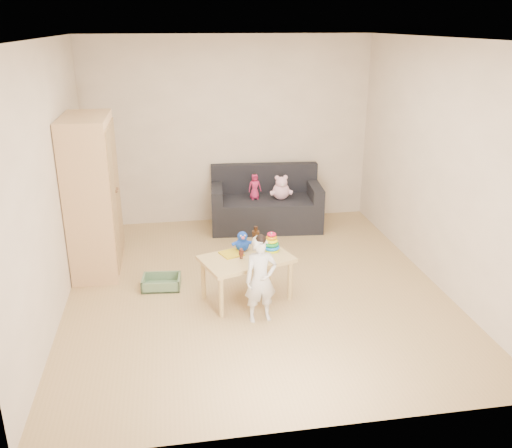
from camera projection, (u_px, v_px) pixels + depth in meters
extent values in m
plane|color=tan|center=(255.00, 287.00, 5.97)|extent=(4.50, 4.50, 0.00)
plane|color=white|center=(255.00, 38.00, 5.05)|extent=(4.50, 4.50, 0.00)
plane|color=beige|center=(229.00, 132.00, 7.59)|extent=(4.00, 0.00, 4.00)
plane|color=beige|center=(312.00, 265.00, 3.43)|extent=(4.00, 0.00, 4.00)
plane|color=beige|center=(50.00, 182.00, 5.21)|extent=(0.00, 4.50, 4.50)
plane|color=beige|center=(439.00, 165.00, 5.81)|extent=(0.00, 4.50, 4.50)
cube|color=#E9B380|center=(92.00, 195.00, 6.14)|extent=(0.50, 1.00, 1.80)
cube|color=black|center=(266.00, 213.00, 7.65)|extent=(1.58, 0.89, 0.43)
cube|color=tan|center=(247.00, 278.00, 5.65)|extent=(1.04, 0.83, 0.47)
imported|color=silver|center=(261.00, 280.00, 5.18)|extent=(0.34, 0.24, 0.85)
imported|color=#B72255|center=(255.00, 187.00, 7.48)|extent=(0.19, 0.14, 0.35)
cylinder|color=#D9ED0C|center=(271.00, 250.00, 5.73)|extent=(0.16, 0.16, 0.02)
cylinder|color=silver|center=(271.00, 241.00, 5.69)|extent=(0.02, 0.02, 0.19)
torus|color=blue|center=(271.00, 247.00, 5.72)|extent=(0.18, 0.18, 0.04)
torus|color=#179539|center=(271.00, 244.00, 5.70)|extent=(0.16, 0.16, 0.04)
torus|color=#FDFF0D|center=(271.00, 240.00, 5.69)|extent=(0.14, 0.14, 0.04)
torus|color=orange|center=(271.00, 237.00, 5.68)|extent=(0.12, 0.12, 0.03)
torus|color=red|center=(272.00, 234.00, 5.66)|extent=(0.10, 0.10, 0.03)
cylinder|color=black|center=(256.00, 239.00, 5.79)|extent=(0.08, 0.08, 0.18)
cylinder|color=black|center=(256.00, 230.00, 5.76)|extent=(0.04, 0.04, 0.05)
cylinder|color=black|center=(256.00, 227.00, 5.75)|extent=(0.04, 0.04, 0.02)
cube|color=gold|center=(231.00, 254.00, 5.63)|extent=(0.27, 0.27, 0.02)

